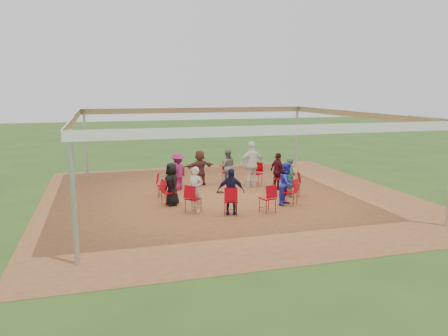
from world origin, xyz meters
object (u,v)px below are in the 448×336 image
object	(u,v)px
chair_11	(290,192)
person_seated_2	(227,166)
chair_9	(231,201)
chair_0	(293,184)
chair_5	(175,178)
laptop	(286,178)
person_seated_7	(231,191)
chair_1	(280,178)
chair_3	(227,172)
person_seated_0	(290,177)
cable_coil	(220,192)
chair_8	(193,199)
chair_7	(169,192)
person_seated_4	(178,172)
chair_10	(268,198)
person_seated_6	(195,189)
person_seated_1	(278,171)
person_seated_8	(287,184)
chair_2	(256,174)
chair_4	(199,174)
person_seated_3	(200,168)
standing_person	(252,164)
chair_6	(164,185)
person_seated_5	(172,184)

from	to	relation	value
chair_11	person_seated_2	world-z (taller)	person_seated_2
chair_9	person_seated_2	bearing A→B (deg)	90.00
chair_0	chair_5	world-z (taller)	same
laptop	chair_0	bearing A→B (deg)	-90.00
laptop	person_seated_7	bearing A→B (deg)	137.23
chair_1	chair_3	xyz separation A→B (m)	(-1.66, 1.66, 0.00)
person_seated_0	cable_coil	size ratio (longest dim) A/B	4.08
chair_3	chair_8	xyz separation A→B (m)	(-2.27, -3.92, 0.00)
chair_3	chair_11	bearing A→B (deg)	120.00
chair_7	person_seated_4	size ratio (longest dim) A/B	0.63
laptop	chair_10	bearing A→B (deg)	156.43
person_seated_4	person_seated_6	size ratio (longest dim) A/B	1.00
person_seated_1	chair_3	bearing A→B (deg)	27.40
chair_1	chair_8	distance (m)	4.53
cable_coil	laptop	size ratio (longest dim) A/B	1.02
chair_3	person_seated_8	size ratio (longest dim) A/B	0.63
chair_7	chair_3	bearing A→B (deg)	120.00
laptop	chair_3	bearing A→B (deg)	41.28
chair_10	person_seated_7	distance (m)	1.22
chair_2	chair_4	distance (m)	2.34
chair_9	person_seated_1	distance (m)	3.97
chair_3	chair_11	size ratio (longest dim) A/B	1.00
person_seated_8	cable_coil	xyz separation A→B (m)	(-1.70, 2.23, -0.71)
person_seated_3	standing_person	xyz separation A→B (m)	(1.91, -0.88, 0.19)
person_seated_1	person_seated_6	distance (m)	4.30
chair_1	person_seated_2	size ratio (longest dim) A/B	0.63
laptop	person_seated_6	bearing A→B (deg)	121.29
person_seated_6	chair_3	bearing A→B (deg)	105.40
chair_8	person_seated_4	size ratio (longest dim) A/B	0.63
person_seated_1	cable_coil	distance (m)	2.39
standing_person	person_seated_3	bearing A→B (deg)	-28.41
person_seated_3	person_seated_4	size ratio (longest dim) A/B	1.00
chair_3	chair_6	xyz separation A→B (m)	(-2.87, -1.66, 0.00)
chair_1	chair_2	size ratio (longest dim) A/B	1.00
chair_2	chair_11	distance (m)	3.32
chair_0	person_seated_1	xyz separation A→B (m)	(-0.11, 1.18, 0.27)
chair_5	chair_7	xyz separation A→B (m)	(-0.61, -2.26, 0.00)
chair_11	person_seated_1	size ratio (longest dim) A/B	0.63
cable_coil	person_seated_1	bearing A→B (deg)	-2.15
chair_2	chair_5	xyz separation A→B (m)	(-3.32, 0.00, 0.00)
person_seated_5	chair_6	bearing A→B (deg)	170.60
chair_3	person_seated_0	distance (m)	3.24
chair_9	person_seated_0	size ratio (longest dim) A/B	0.63
chair_8	laptop	xyz separation A→B (m)	(3.65, 1.12, 0.22)
chair_4	chair_11	size ratio (longest dim) A/B	1.00
chair_0	chair_9	distance (m)	3.32
chair_0	laptop	distance (m)	0.36
chair_10	chair_11	xyz separation A→B (m)	(1.05, 0.61, 0.00)
chair_3	laptop	xyz separation A→B (m)	(1.38, -2.80, 0.22)
chair_7	standing_person	size ratio (longest dim) A/B	0.49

